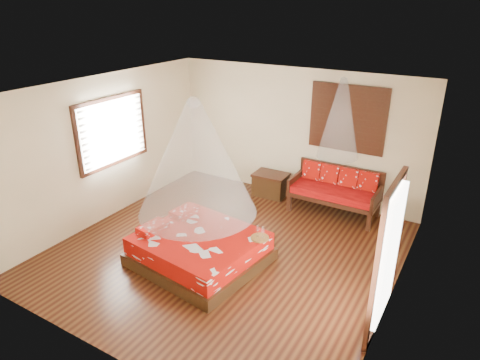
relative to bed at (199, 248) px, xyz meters
name	(u,v)px	position (x,y,z in m)	size (l,w,h in m)	color
room	(226,177)	(0.22, 0.51, 1.15)	(5.54, 5.54, 2.84)	black
bed	(199,248)	(0.00, 0.00, 0.00)	(2.15, 1.99, 0.63)	black
daybed	(336,189)	(1.33, 2.89, 0.27)	(1.77, 0.79, 0.94)	black
storage_chest	(271,184)	(-0.18, 2.96, 0.01)	(0.76, 0.56, 0.51)	black
shutter_panel	(348,118)	(1.33, 3.23, 1.65)	(1.52, 0.06, 1.32)	black
window_left	(113,131)	(-2.49, 0.71, 1.45)	(0.10, 1.74, 1.34)	black
glazed_door	(384,260)	(2.93, -0.09, 0.82)	(0.08, 1.02, 2.16)	black
wine_tray	(260,235)	(0.91, 0.42, 0.31)	(0.30, 0.30, 0.23)	brown
mosquito_net_main	(196,158)	(0.02, 0.00, 1.60)	(1.86, 1.86, 1.80)	white
mosquito_net_daybed	(340,119)	(1.33, 2.76, 1.75)	(0.79, 0.79, 1.50)	white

